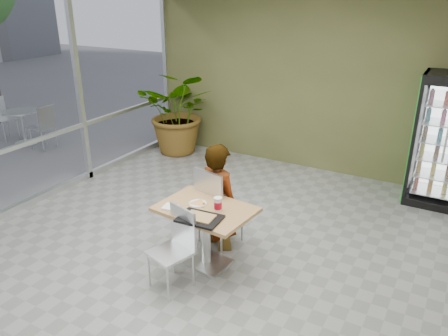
{
  "coord_description": "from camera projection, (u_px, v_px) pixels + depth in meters",
  "views": [
    {
      "loc": [
        2.47,
        -3.75,
        3.03
      ],
      "look_at": [
        0.03,
        0.56,
        1.0
      ],
      "focal_mm": 35.0,
      "sensor_mm": 36.0,
      "label": 1
    }
  ],
  "objects": [
    {
      "name": "ground",
      "position": [
        199.0,
        259.0,
        5.29
      ],
      "size": [
        7.0,
        7.0,
        0.0
      ],
      "primitive_type": "plane",
      "color": "gray",
      "rests_on": "ground"
    },
    {
      "name": "room_envelope",
      "position": [
        196.0,
        133.0,
        4.69
      ],
      "size": [
        6.0,
        7.0,
        3.2
      ],
      "primitive_type": null,
      "color": "beige",
      "rests_on": "ground"
    },
    {
      "name": "storefront_frame",
      "position": [
        14.0,
        100.0,
        6.06
      ],
      "size": [
        0.1,
        7.0,
        3.2
      ],
      "primitive_type": null,
      "color": "silver",
      "rests_on": "ground"
    },
    {
      "name": "dining_table",
      "position": [
        206.0,
        224.0,
        4.99
      ],
      "size": [
        1.12,
        0.84,
        0.75
      ],
      "rotation": [
        0.0,
        0.0,
        -0.1
      ],
      "color": "#B0834B",
      "rests_on": "ground"
    },
    {
      "name": "chair_far",
      "position": [
        214.0,
        201.0,
        5.37
      ],
      "size": [
        0.56,
        0.56,
        1.04
      ],
      "rotation": [
        0.0,
        0.0,
        2.91
      ],
      "color": "silver",
      "rests_on": "ground"
    },
    {
      "name": "chair_near",
      "position": [
        177.0,
        242.0,
        4.67
      ],
      "size": [
        0.5,
        0.5,
        0.9
      ],
      "rotation": [
        0.0,
        0.0,
        -0.29
      ],
      "color": "silver",
      "rests_on": "ground"
    },
    {
      "name": "seated_woman",
      "position": [
        219.0,
        206.0,
        5.44
      ],
      "size": [
        0.68,
        0.52,
        1.65
      ],
      "primitive_type": "imported",
      "rotation": [
        0.0,
        0.0,
        2.91
      ],
      "color": "black",
      "rests_on": "ground"
    },
    {
      "name": "pizza_plate",
      "position": [
        198.0,
        203.0,
        4.99
      ],
      "size": [
        0.27,
        0.2,
        0.03
      ],
      "color": "white",
      "rests_on": "dining_table"
    },
    {
      "name": "soda_cup",
      "position": [
        218.0,
        204.0,
        4.82
      ],
      "size": [
        0.09,
        0.09,
        0.16
      ],
      "color": "white",
      "rests_on": "dining_table"
    },
    {
      "name": "napkin_stack",
      "position": [
        170.0,
        207.0,
        4.91
      ],
      "size": [
        0.18,
        0.18,
        0.02
      ],
      "primitive_type": "cube",
      "rotation": [
        0.0,
        0.0,
        0.17
      ],
      "color": "white",
      "rests_on": "dining_table"
    },
    {
      "name": "cafeteria_tray",
      "position": [
        200.0,
        219.0,
        4.65
      ],
      "size": [
        0.48,
        0.37,
        0.03
      ],
      "primitive_type": "cube",
      "rotation": [
        0.0,
        0.0,
        0.08
      ],
      "color": "black",
      "rests_on": "dining_table"
    },
    {
      "name": "beverage_fridge",
      "position": [
        446.0,
        142.0,
        6.33
      ],
      "size": [
        0.9,
        0.69,
        1.96
      ],
      "rotation": [
        0.0,
        0.0,
        0.0
      ],
      "color": "black",
      "rests_on": "ground"
    },
    {
      "name": "potted_plant",
      "position": [
        180.0,
        112.0,
        8.48
      ],
      "size": [
        1.75,
        1.61,
        1.64
      ],
      "primitive_type": "imported",
      "rotation": [
        0.0,
        0.0,
        0.26
      ],
      "color": "#2F692A",
      "rests_on": "ground"
    }
  ]
}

